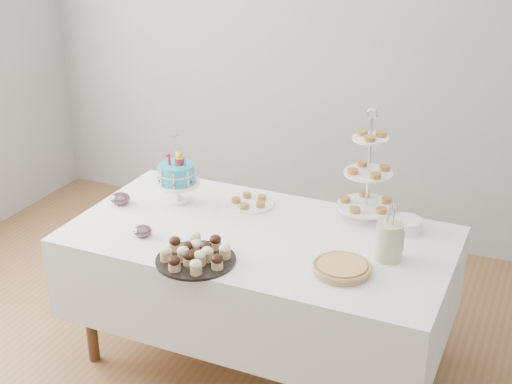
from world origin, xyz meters
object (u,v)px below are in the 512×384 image
at_px(tiered_stand, 368,174).
at_px(utensil_pitcher, 389,240).
at_px(pie, 342,268).
at_px(plate_stack, 405,225).
at_px(jam_bowl_b, 120,199).
at_px(table, 259,273).
at_px(jam_bowl_a, 143,231).
at_px(birthday_cake, 177,185).
at_px(pastry_plate, 250,202).
at_px(cupcake_tray, 196,253).

bearing_deg(tiered_stand, utensil_pitcher, -60.54).
distance_m(pie, plate_stack, 0.56).
relative_size(pie, plate_stack, 1.65).
xyz_separation_m(pie, jam_bowl_b, (-1.34, 0.22, 0.01)).
distance_m(table, plate_stack, 0.78).
height_order(plate_stack, jam_bowl_a, plate_stack).
height_order(birthday_cake, jam_bowl_a, birthday_cake).
xyz_separation_m(table, tiered_stand, (0.43, 0.40, 0.48)).
xyz_separation_m(tiered_stand, plate_stack, (0.23, -0.07, -0.22)).
relative_size(pastry_plate, utensil_pitcher, 0.93).
xyz_separation_m(table, jam_bowl_a, (-0.52, -0.26, 0.25)).
xyz_separation_m(cupcake_tray, pastry_plate, (-0.03, 0.67, -0.02)).
bearing_deg(tiered_stand, jam_bowl_a, -145.15).
bearing_deg(pie, jam_bowl_b, 170.76).
height_order(tiered_stand, plate_stack, tiered_stand).
bearing_deg(utensil_pitcher, pie, -123.02).
bearing_deg(plate_stack, jam_bowl_a, -153.25).
bearing_deg(table, birthday_cake, 163.53).
distance_m(jam_bowl_a, utensil_pitcher, 1.21).
relative_size(cupcake_tray, tiered_stand, 0.63).
distance_m(tiered_stand, jam_bowl_a, 1.18).
relative_size(table, tiered_stand, 3.21).
distance_m(cupcake_tray, pie, 0.68).
xyz_separation_m(table, plate_stack, (0.66, 0.33, 0.26)).
bearing_deg(pastry_plate, jam_bowl_b, -156.96).
height_order(pie, plate_stack, plate_stack).
relative_size(tiered_stand, jam_bowl_b, 5.44).
height_order(jam_bowl_a, jam_bowl_b, jam_bowl_b).
bearing_deg(utensil_pitcher, jam_bowl_a, -163.02).
relative_size(tiered_stand, utensil_pitcher, 2.12).
height_order(table, tiered_stand, tiered_stand).
relative_size(cupcake_tray, jam_bowl_a, 4.00).
bearing_deg(pastry_plate, birthday_cake, -162.07).
relative_size(plate_stack, pastry_plate, 0.63).
bearing_deg(jam_bowl_a, pie, 3.34).
relative_size(plate_stack, utensil_pitcher, 0.59).
bearing_deg(jam_bowl_a, birthday_cake, 96.09).
xyz_separation_m(birthday_cake, jam_bowl_a, (0.05, -0.43, -0.08)).
relative_size(pie, pastry_plate, 1.05).
distance_m(table, pie, 0.59).
height_order(pastry_plate, jam_bowl_b, jam_bowl_b).
bearing_deg(jam_bowl_b, table, -0.85).
relative_size(plate_stack, jam_bowl_a, 1.76).
bearing_deg(birthday_cake, pastry_plate, -2.01).
bearing_deg(table, cupcake_tray, -112.09).
bearing_deg(cupcake_tray, tiered_stand, 53.04).
height_order(table, pastry_plate, pastry_plate).
bearing_deg(jam_bowl_b, tiered_stand, 16.92).
xyz_separation_m(birthday_cake, tiered_stand, (1.00, 0.23, 0.15)).
bearing_deg(birthday_cake, utensil_pitcher, -27.50).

